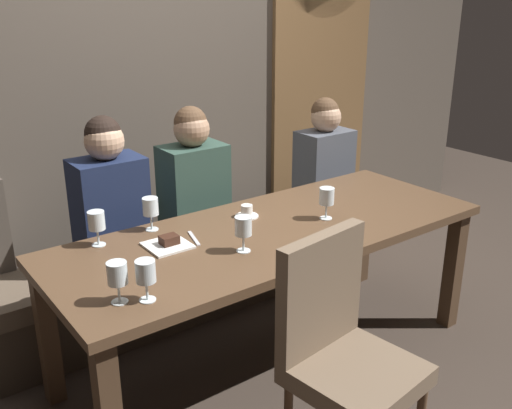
{
  "coord_description": "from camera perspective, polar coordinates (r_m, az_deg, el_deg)",
  "views": [
    {
      "loc": [
        -1.63,
        -2.06,
        1.83
      ],
      "look_at": [
        -0.02,
        0.1,
        0.84
      ],
      "focal_mm": 40.81,
      "sensor_mm": 36.0,
      "label": 1
    }
  ],
  "objects": [
    {
      "name": "diner_bearded",
      "position": [
        3.32,
        -6.15,
        2.47
      ],
      "size": [
        0.36,
        0.24,
        0.79
      ],
      "color": "#2D473D",
      "rests_on": "banquette_bench"
    },
    {
      "name": "wine_glass_far_left",
      "position": [
        2.71,
        -15.36,
        -1.67
      ],
      "size": [
        0.08,
        0.08,
        0.16
      ],
      "color": "silver",
      "rests_on": "dining_table"
    },
    {
      "name": "ground",
      "position": [
        3.2,
        1.48,
        -14.7
      ],
      "size": [
        9.0,
        9.0,
        0.0
      ],
      "primitive_type": "plane",
      "color": "#382D26"
    },
    {
      "name": "wine_glass_end_right",
      "position": [
        2.55,
        -1.25,
        -2.22
      ],
      "size": [
        0.08,
        0.08,
        0.16
      ],
      "color": "silver",
      "rests_on": "dining_table"
    },
    {
      "name": "wine_glass_center_front",
      "position": [
        2.19,
        -10.77,
        -6.65
      ],
      "size": [
        0.08,
        0.08,
        0.16
      ],
      "color": "silver",
      "rests_on": "dining_table"
    },
    {
      "name": "fork_on_table",
      "position": [
        2.74,
        -6.1,
        -3.31
      ],
      "size": [
        0.06,
        0.17,
        0.01
      ],
      "primitive_type": "cube",
      "rotation": [
        0.0,
        0.0,
        -0.27
      ],
      "color": "silver",
      "rests_on": "dining_table"
    },
    {
      "name": "banquette_bench",
      "position": [
        3.58,
        -5.44,
        -6.47
      ],
      "size": [
        2.5,
        0.44,
        0.45
      ],
      "color": "#40352A",
      "rests_on": "ground"
    },
    {
      "name": "espresso_cup",
      "position": [
        2.98,
        -0.91,
        -0.74
      ],
      "size": [
        0.12,
        0.12,
        0.06
      ],
      "color": "white",
      "rests_on": "dining_table"
    },
    {
      "name": "wine_glass_end_left",
      "position": [
        2.2,
        -13.43,
        -6.75
      ],
      "size": [
        0.08,
        0.08,
        0.16
      ],
      "color": "silver",
      "rests_on": "dining_table"
    },
    {
      "name": "wine_glass_far_right",
      "position": [
        2.83,
        -10.3,
        -0.34
      ],
      "size": [
        0.08,
        0.08,
        0.16
      ],
      "color": "silver",
      "rests_on": "dining_table"
    },
    {
      "name": "dining_table",
      "position": [
        2.88,
        1.6,
        -3.98
      ],
      "size": [
        2.2,
        0.84,
        0.74
      ],
      "color": "#493422",
      "rests_on": "ground"
    },
    {
      "name": "dessert_plate",
      "position": [
        2.67,
        -8.61,
        -3.78
      ],
      "size": [
        0.19,
        0.19,
        0.05
      ],
      "color": "white",
      "rests_on": "dining_table"
    },
    {
      "name": "wine_glass_near_right",
      "position": [
        2.94,
        6.94,
        0.74
      ],
      "size": [
        0.08,
        0.08,
        0.16
      ],
      "color": "silver",
      "rests_on": "dining_table"
    },
    {
      "name": "diner_redhead",
      "position": [
        3.1,
        -14.18,
        0.76
      ],
      "size": [
        0.36,
        0.24,
        0.8
      ],
      "color": "#192342",
      "rests_on": "banquette_bench"
    },
    {
      "name": "back_wall_tiled",
      "position": [
        3.67,
        -10.5,
        14.73
      ],
      "size": [
        6.0,
        0.12,
        3.0
      ],
      "primitive_type": "cube",
      "color": "brown",
      "rests_on": "ground"
    },
    {
      "name": "diner_far_end",
      "position": [
        3.94,
        6.7,
        4.82
      ],
      "size": [
        0.36,
        0.24,
        0.73
      ],
      "color": "#4C515B",
      "rests_on": "banquette_bench"
    },
    {
      "name": "arched_door",
      "position": [
        4.4,
        6.43,
        14.02
      ],
      "size": [
        0.9,
        0.05,
        2.55
      ],
      "color": "brown",
      "rests_on": "ground"
    },
    {
      "name": "chair_near_side",
      "position": [
        2.31,
        8.31,
        -13.35
      ],
      "size": [
        0.49,
        0.49,
        0.98
      ],
      "color": "brown",
      "rests_on": "ground"
    }
  ]
}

